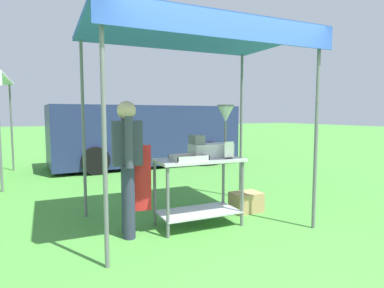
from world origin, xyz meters
TOP-DOWN VIEW (x-y plane):
  - ground_plane at (0.00, 6.00)m, footprint 70.00×70.00m
  - stall_canopy at (-0.04, 1.12)m, footprint 2.80×1.91m
  - donut_cart at (-0.04, 1.02)m, footprint 1.13×0.59m
  - donut_tray at (-0.22, 0.91)m, footprint 0.42×0.32m
  - donut_fryer at (0.22, 1.08)m, footprint 0.61×0.28m
  - menu_sign at (0.31, 0.84)m, footprint 0.13×0.05m
  - vendor at (-0.95, 1.05)m, footprint 0.46×0.54m
  - supply_crate at (0.88, 1.27)m, footprint 0.45×0.34m
  - van_navy at (0.83, 6.31)m, footprint 5.25×2.29m

SIDE VIEW (x-z plane):
  - ground_plane at x=0.00m, z-range 0.00..0.00m
  - supply_crate at x=0.88m, z-range 0.00..0.29m
  - donut_cart at x=-0.04m, z-range 0.18..1.06m
  - van_navy at x=0.83m, z-range 0.03..1.72m
  - vendor at x=-0.95m, z-range 0.10..1.71m
  - donut_tray at x=-0.22m, z-range 0.87..0.94m
  - menu_sign at x=0.31m, z-range 0.87..1.09m
  - donut_fryer at x=0.22m, z-range 0.77..1.46m
  - stall_canopy at x=-0.04m, z-range 1.14..3.66m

